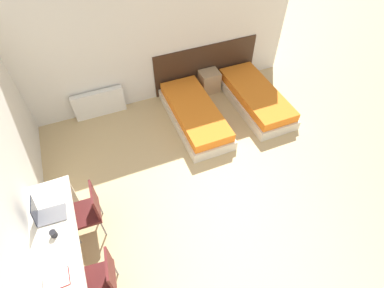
{
  "coord_description": "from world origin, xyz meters",
  "views": [
    {
      "loc": [
        -1.23,
        -0.53,
        4.23
      ],
      "look_at": [
        0.0,
        2.48,
        0.55
      ],
      "focal_mm": 28.0,
      "sensor_mm": 36.0,
      "label": 1
    }
  ],
  "objects_px": {
    "chair_near_notebook": "(102,278)",
    "bed_near_door": "(255,98)",
    "laptop": "(46,214)",
    "nightstand": "(209,81)",
    "bed_near_window": "(195,115)",
    "chair_near_laptop": "(88,210)"
  },
  "relations": [
    {
      "from": "nightstand",
      "to": "laptop",
      "type": "xyz_separation_m",
      "value": [
        -3.39,
        -2.43,
        0.61
      ]
    },
    {
      "from": "bed_near_door",
      "to": "nightstand",
      "type": "xyz_separation_m",
      "value": [
        -0.68,
        0.82,
        0.05
      ]
    },
    {
      "from": "bed_near_window",
      "to": "chair_near_notebook",
      "type": "bearing_deg",
      "value": -131.83
    },
    {
      "from": "bed_near_door",
      "to": "chair_near_laptop",
      "type": "bearing_deg",
      "value": -157.09
    },
    {
      "from": "nightstand",
      "to": "chair_near_notebook",
      "type": "relative_size",
      "value": 0.52
    },
    {
      "from": "bed_near_door",
      "to": "laptop",
      "type": "relative_size",
      "value": 5.37
    },
    {
      "from": "bed_near_window",
      "to": "chair_near_laptop",
      "type": "relative_size",
      "value": 2.2
    },
    {
      "from": "nightstand",
      "to": "laptop",
      "type": "relative_size",
      "value": 1.27
    },
    {
      "from": "chair_near_notebook",
      "to": "laptop",
      "type": "relative_size",
      "value": 2.44
    },
    {
      "from": "bed_near_window",
      "to": "chair_near_notebook",
      "type": "height_order",
      "value": "chair_near_notebook"
    },
    {
      "from": "chair_near_notebook",
      "to": "chair_near_laptop",
      "type": "bearing_deg",
      "value": 96.7
    },
    {
      "from": "chair_near_laptop",
      "to": "laptop",
      "type": "distance_m",
      "value": 0.57
    },
    {
      "from": "bed_near_window",
      "to": "nightstand",
      "type": "xyz_separation_m",
      "value": [
        0.68,
        0.82,
        0.05
      ]
    },
    {
      "from": "laptop",
      "to": "bed_near_door",
      "type": "bearing_deg",
      "value": 25.24
    },
    {
      "from": "chair_near_laptop",
      "to": "chair_near_notebook",
      "type": "bearing_deg",
      "value": -87.23
    },
    {
      "from": "bed_near_door",
      "to": "chair_near_notebook",
      "type": "bearing_deg",
      "value": -145.2
    },
    {
      "from": "bed_near_door",
      "to": "nightstand",
      "type": "distance_m",
      "value": 1.07
    },
    {
      "from": "chair_near_laptop",
      "to": "laptop",
      "type": "height_order",
      "value": "laptop"
    },
    {
      "from": "bed_near_window",
      "to": "bed_near_door",
      "type": "height_order",
      "value": "same"
    },
    {
      "from": "chair_near_notebook",
      "to": "bed_near_door",
      "type": "bearing_deg",
      "value": 41.52
    },
    {
      "from": "chair_near_notebook",
      "to": "nightstand",
      "type": "bearing_deg",
      "value": 55.33
    },
    {
      "from": "bed_near_window",
      "to": "chair_near_laptop",
      "type": "height_order",
      "value": "chair_near_laptop"
    }
  ]
}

